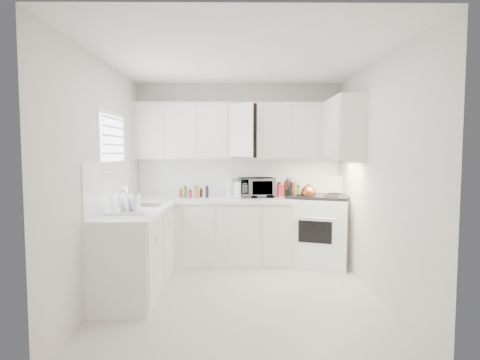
{
  "coord_description": "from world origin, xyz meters",
  "views": [
    {
      "loc": [
        -0.04,
        -4.3,
        1.62
      ],
      "look_at": [
        0.0,
        0.7,
        1.25
      ],
      "focal_mm": 29.63,
      "sensor_mm": 36.0,
      "label": 1
    }
  ],
  "objects_px": {
    "stove": "(319,220)",
    "rice_cooker": "(242,188)",
    "utensil_crock": "(289,188)",
    "dish_rack": "(126,203)",
    "tea_kettle": "(308,192)",
    "microwave": "(257,185)"
  },
  "relations": [
    {
      "from": "stove",
      "to": "rice_cooker",
      "type": "xyz_separation_m",
      "value": [
        -1.09,
        0.14,
        0.44
      ]
    },
    {
      "from": "utensil_crock",
      "to": "dish_rack",
      "type": "bearing_deg",
      "value": -147.54
    },
    {
      "from": "tea_kettle",
      "to": "rice_cooker",
      "type": "relative_size",
      "value": 1.0
    },
    {
      "from": "stove",
      "to": "tea_kettle",
      "type": "bearing_deg",
      "value": -118.95
    },
    {
      "from": "rice_cooker",
      "to": "dish_rack",
      "type": "bearing_deg",
      "value": -112.13
    },
    {
      "from": "microwave",
      "to": "utensil_crock",
      "type": "height_order",
      "value": "microwave"
    },
    {
      "from": "tea_kettle",
      "to": "rice_cooker",
      "type": "height_order",
      "value": "rice_cooker"
    },
    {
      "from": "tea_kettle",
      "to": "utensil_crock",
      "type": "height_order",
      "value": "utensil_crock"
    },
    {
      "from": "microwave",
      "to": "rice_cooker",
      "type": "relative_size",
      "value": 1.98
    },
    {
      "from": "stove",
      "to": "rice_cooker",
      "type": "bearing_deg",
      "value": -167.95
    },
    {
      "from": "stove",
      "to": "rice_cooker",
      "type": "distance_m",
      "value": 1.19
    },
    {
      "from": "microwave",
      "to": "rice_cooker",
      "type": "distance_m",
      "value": 0.22
    },
    {
      "from": "tea_kettle",
      "to": "rice_cooker",
      "type": "bearing_deg",
      "value": 148.44
    },
    {
      "from": "rice_cooker",
      "to": "utensil_crock",
      "type": "bearing_deg",
      "value": -3.4
    },
    {
      "from": "tea_kettle",
      "to": "microwave",
      "type": "relative_size",
      "value": 0.5
    },
    {
      "from": "stove",
      "to": "microwave",
      "type": "distance_m",
      "value": 1.01
    },
    {
      "from": "utensil_crock",
      "to": "stove",
      "type": "bearing_deg",
      "value": 15.03
    },
    {
      "from": "utensil_crock",
      "to": "dish_rack",
      "type": "relative_size",
      "value": 0.77
    },
    {
      "from": "tea_kettle",
      "to": "utensil_crock",
      "type": "distance_m",
      "value": 0.27
    },
    {
      "from": "stove",
      "to": "tea_kettle",
      "type": "xyz_separation_m",
      "value": [
        -0.18,
        -0.16,
        0.42
      ]
    },
    {
      "from": "microwave",
      "to": "rice_cooker",
      "type": "height_order",
      "value": "microwave"
    },
    {
      "from": "microwave",
      "to": "utensil_crock",
      "type": "distance_m",
      "value": 0.51
    }
  ]
}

